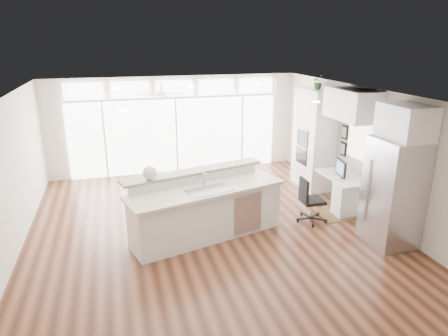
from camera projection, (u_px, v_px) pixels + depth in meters
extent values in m
cube|color=#402013|center=(210.00, 231.00, 7.99)|extent=(7.00, 8.00, 0.02)
cube|color=white|center=(208.00, 95.00, 7.16)|extent=(7.00, 8.00, 0.02)
cube|color=beige|center=(176.00, 125.00, 11.23)|extent=(7.00, 0.04, 2.70)
cube|color=beige|center=(305.00, 286.00, 3.91)|extent=(7.00, 0.04, 2.70)
cube|color=beige|center=(6.00, 184.00, 6.67)|extent=(0.04, 8.00, 2.70)
cube|color=beige|center=(369.00, 153.00, 8.47)|extent=(0.04, 8.00, 2.70)
cube|color=white|center=(176.00, 136.00, 11.27)|extent=(5.80, 0.06, 2.08)
cube|color=white|center=(175.00, 88.00, 10.86)|extent=(5.90, 0.06, 0.40)
cube|color=silver|center=(360.00, 141.00, 8.68)|extent=(0.04, 0.85, 0.85)
cube|color=white|center=(161.00, 90.00, 9.66)|extent=(1.16, 1.16, 0.32)
cube|color=white|center=(206.00, 95.00, 7.34)|extent=(3.40, 3.00, 0.02)
cube|color=white|center=(314.00, 139.00, 10.07)|extent=(0.64, 1.20, 2.50)
cube|color=white|center=(342.00, 192.00, 8.95)|extent=(0.72, 1.30, 0.76)
cube|color=white|center=(352.00, 104.00, 8.35)|extent=(0.64, 1.30, 0.64)
cube|color=#B6B6BB|center=(393.00, 192.00, 7.25)|extent=(0.76, 0.90, 2.00)
cube|color=white|center=(406.00, 122.00, 6.86)|extent=(0.64, 0.90, 0.60)
cube|color=black|center=(344.00, 141.00, 9.29)|extent=(0.06, 0.22, 0.80)
cube|color=white|center=(207.00, 207.00, 7.59)|extent=(3.25, 1.91, 1.21)
cube|color=#362511|center=(341.00, 214.00, 8.74)|extent=(1.01, 0.75, 0.01)
cube|color=black|center=(312.00, 200.00, 8.26)|extent=(0.51, 0.48, 0.95)
sphere|color=silver|center=(150.00, 173.00, 7.22)|extent=(0.34, 0.34, 0.27)
cube|color=black|center=(341.00, 168.00, 8.75)|extent=(0.16, 0.49, 0.40)
cube|color=white|center=(333.00, 177.00, 8.77)|extent=(0.16, 0.32, 0.02)
imported|color=#295926|center=(318.00, 83.00, 9.64)|extent=(0.34, 0.36, 0.26)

